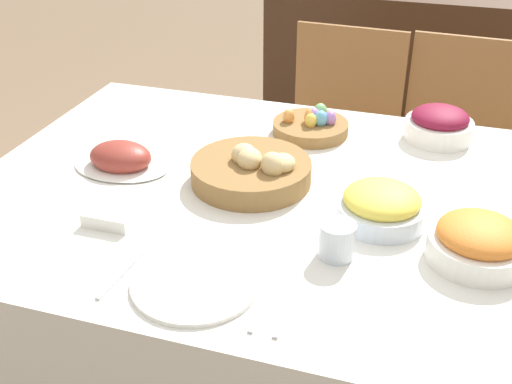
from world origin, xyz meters
name	(u,v)px	position (x,y,z in m)	size (l,w,h in m)	color
dining_table	(276,311)	(0.00, 0.00, 0.37)	(1.51, 1.11, 0.75)	silver
chair_far_center	(338,139)	(-0.02, 0.90, 0.48)	(0.44, 0.44, 0.88)	brown
chair_far_right	(455,155)	(0.41, 0.90, 0.48)	(0.44, 0.44, 0.88)	brown
sideboard	(402,81)	(0.13, 1.75, 0.43)	(1.28, 0.44, 0.86)	#3D2616
bread_basket	(253,170)	(-0.08, 0.03, 0.78)	(0.30, 0.30, 0.10)	olive
egg_basket	(311,125)	(0.00, 0.35, 0.77)	(0.22, 0.22, 0.08)	olive
ham_platter	(121,159)	(-0.42, 0.00, 0.77)	(0.25, 0.18, 0.08)	white
beet_salad_bowl	(439,125)	(0.35, 0.42, 0.79)	(0.19, 0.19, 0.09)	white
carrot_bowl	(479,242)	(0.46, -0.14, 0.79)	(0.20, 0.20, 0.09)	white
pineapple_bowl	(381,205)	(0.25, -0.05, 0.79)	(0.20, 0.20, 0.09)	silver
dinner_plate	(195,283)	(-0.06, -0.40, 0.75)	(0.25, 0.25, 0.01)	white
fork	(126,270)	(-0.21, -0.40, 0.75)	(0.03, 0.20, 0.00)	#B7B7BC
knife	(270,299)	(0.09, -0.40, 0.75)	(0.03, 0.20, 0.00)	#B7B7BC
spoon	(285,302)	(0.12, -0.40, 0.75)	(0.03, 0.20, 0.00)	#B7B7BC
drinking_cup	(337,240)	(0.18, -0.22, 0.79)	(0.08, 0.08, 0.08)	silver
butter_dish	(110,218)	(-0.32, -0.25, 0.76)	(0.11, 0.07, 0.03)	white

